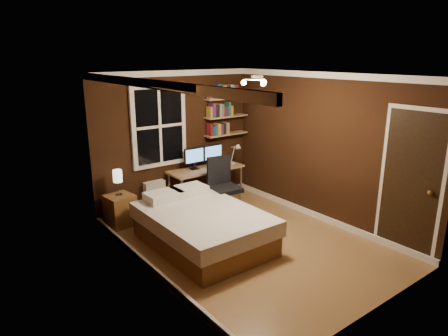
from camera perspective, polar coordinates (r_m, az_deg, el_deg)
floor at (r=6.20m, az=3.60°, el=-10.63°), size 4.20×4.20×0.00m
wall_back at (r=7.41m, az=-6.90°, el=4.01°), size 3.20×0.04×2.50m
wall_left at (r=4.89m, az=-10.52°, el=-2.42°), size 0.04×4.20×2.50m
wall_right at (r=6.88m, az=13.95°, el=2.71°), size 0.04×4.20×2.50m
ceiling at (r=5.55m, az=4.05°, el=13.13°), size 3.20×4.20×0.02m
window at (r=7.16m, az=-9.26°, el=5.94°), size 1.06×0.06×1.46m
door at (r=6.11m, az=25.04°, el=-2.18°), size 0.03×0.82×2.05m
door_knob at (r=5.96m, az=27.35°, el=-3.16°), size 0.06×0.06×0.06m
ceiling_fixture at (r=5.48m, az=4.73°, el=12.04°), size 0.44×0.44×0.18m
bookshelf_lower at (r=7.91m, az=0.32°, el=4.87°), size 0.92×0.22×0.03m
books_row_lower at (r=7.88m, az=0.32°, el=5.80°), size 0.42×0.16×0.23m
bookshelf_middle at (r=7.85m, az=0.32°, el=7.38°), size 0.92×0.22×0.03m
books_row_middle at (r=7.83m, az=0.33°, el=8.32°), size 0.54×0.16×0.23m
bookshelf_upper at (r=7.80m, az=0.33°, el=9.92°), size 0.92×0.22×0.03m
books_row_upper at (r=7.79m, az=0.33°, el=10.87°), size 0.66×0.16×0.23m
bed at (r=6.03m, az=-3.13°, el=-8.33°), size 1.44×2.00×0.68m
nightstand at (r=6.91m, az=-14.61°, el=-5.86°), size 0.47×0.47×0.53m
bedside_lamp at (r=6.75m, az=-14.90°, el=-2.06°), size 0.15×0.15×0.44m
radiator at (r=7.34m, az=-9.85°, el=-4.05°), size 0.39×0.14×0.58m
desk at (r=7.56m, az=-2.60°, el=-0.47°), size 1.47×0.55×0.70m
monitor_left at (r=7.44m, az=-4.28°, el=1.35°), size 0.42×0.12×0.41m
monitor_right at (r=7.67m, az=-1.60°, el=1.84°), size 0.42×0.12×0.41m
desk_lamp at (r=7.72m, az=1.63°, el=2.06°), size 0.14×0.32×0.44m
office_chair at (r=6.98m, az=-0.07°, el=-3.77°), size 0.59×0.59×1.07m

